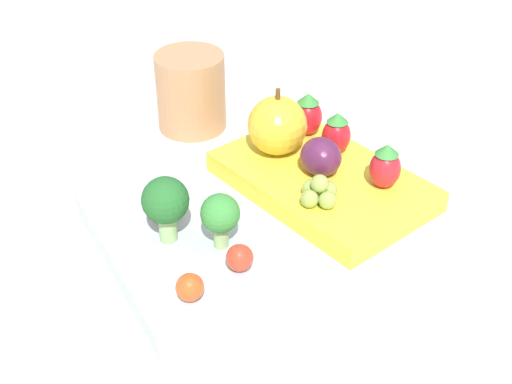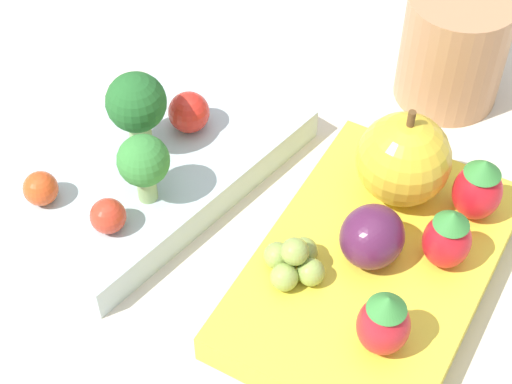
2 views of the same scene
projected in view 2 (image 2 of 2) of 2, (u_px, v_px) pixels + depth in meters
The scene contains 15 objects.
ground_plane at pixel (254, 223), 0.53m from camera, with size 4.00×4.00×0.00m, color beige.
bento_box_savoury at pixel (150, 168), 0.55m from camera, with size 0.21×0.14×0.02m.
bento_box_fruit at pixel (373, 268), 0.50m from camera, with size 0.20×0.13×0.02m.
broccoli_floret_0 at pixel (133, 108), 0.51m from camera, with size 0.04×0.04×0.06m.
broccoli_floret_1 at pixel (144, 163), 0.49m from camera, with size 0.03×0.03×0.05m.
cherry_tomato_0 at pixel (108, 216), 0.49m from camera, with size 0.02×0.02×0.02m.
cherry_tomato_1 at pixel (41, 188), 0.51m from camera, with size 0.02×0.02×0.02m.
cherry_tomato_2 at pixel (189, 112), 0.55m from camera, with size 0.03×0.03×0.03m.
apple at pixel (404, 159), 0.50m from camera, with size 0.06×0.06×0.07m.
strawberry_0 at pixel (448, 238), 0.47m from camera, with size 0.03×0.03×0.04m.
strawberry_1 at pixel (384, 323), 0.43m from camera, with size 0.03×0.03×0.04m.
strawberry_2 at pixel (478, 189), 0.49m from camera, with size 0.03×0.03×0.04m.
plum at pixel (371, 238), 0.47m from camera, with size 0.04×0.04×0.04m.
grape_cluster at pixel (294, 261), 0.47m from camera, with size 0.04×0.04×0.03m.
drinking_cup at pixel (454, 48), 0.58m from camera, with size 0.07×0.07×0.08m.
Camera 2 is at (-0.29, -0.18, 0.41)m, focal length 60.00 mm.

